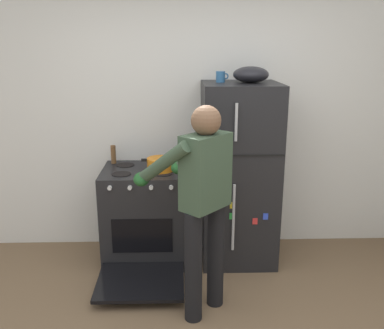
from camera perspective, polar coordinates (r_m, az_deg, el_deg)
name	(u,v)px	position (r m, az deg, el deg)	size (l,w,h in m)	color
kitchen_wall_back	(191,112)	(4.17, -0.14, 7.03)	(6.00, 0.10, 2.70)	white
refrigerator	(239,174)	(3.95, 6.29, -1.26)	(0.68, 0.72, 1.67)	black
stove_range	(145,216)	(4.05, -6.38, -6.87)	(0.76, 1.21, 0.89)	black
person_cook	(201,193)	(3.06, 1.20, -3.81)	(0.73, 0.75, 1.60)	black
red_pot	(160,164)	(3.84, -4.27, 0.04)	(0.34, 0.24, 0.12)	orange
coffee_mug	(221,77)	(3.82, 3.89, 11.70)	(0.11, 0.08, 0.10)	#2D6093
pepper_mill	(113,154)	(4.12, -10.54, 1.34)	(0.05, 0.05, 0.18)	brown
mixing_bowl	(251,75)	(3.80, 7.93, 11.91)	(0.31, 0.31, 0.14)	black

